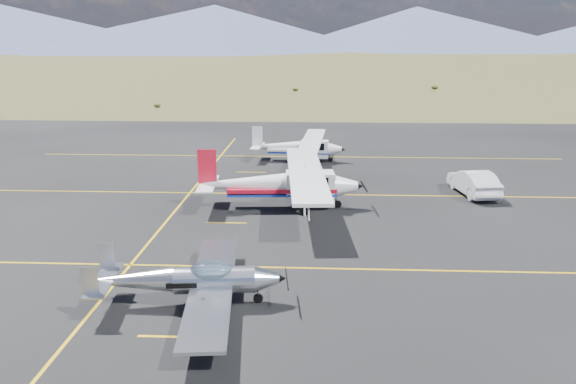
% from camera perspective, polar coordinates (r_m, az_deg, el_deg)
% --- Properties ---
extents(ground, '(1600.00, 1600.00, 0.00)m').
position_cam_1_polar(ground, '(20.48, -1.13, -9.88)').
color(ground, '#383D1C').
rests_on(ground, ground).
extents(apron, '(72.00, 72.00, 0.02)m').
position_cam_1_polar(apron, '(26.98, -0.13, -3.60)').
color(apron, black).
rests_on(apron, ground).
extents(aircraft_low_wing, '(6.30, 8.75, 1.89)m').
position_cam_1_polar(aircraft_low_wing, '(19.27, -9.67, -8.82)').
color(aircraft_low_wing, silver).
rests_on(aircraft_low_wing, apron).
extents(aircraft_cessna, '(7.62, 12.69, 3.21)m').
position_cam_1_polar(aircraft_cessna, '(29.56, -0.64, 0.95)').
color(aircraft_cessna, white).
rests_on(aircraft_cessna, apron).
extents(aircraft_plain, '(6.03, 10.05, 2.54)m').
position_cam_1_polar(aircraft_plain, '(41.49, 1.09, 4.66)').
color(aircraft_plain, white).
rests_on(aircraft_plain, apron).
extents(sedan, '(2.16, 4.63, 1.47)m').
position_cam_1_polar(sedan, '(34.16, 18.33, 0.95)').
color(sedan, silver).
rests_on(sedan, apron).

